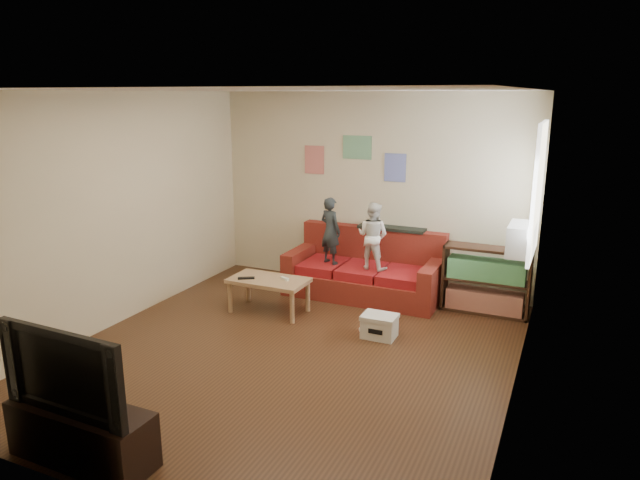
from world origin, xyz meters
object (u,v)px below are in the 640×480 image
at_px(sofa, 366,273).
at_px(file_box, 379,326).
at_px(television, 74,367).
at_px(coffee_table, 269,283).
at_px(tv_stand, 82,434).
at_px(bookshelf, 486,284).
at_px(child_a, 330,231).
at_px(child_b, 373,236).

bearing_deg(sofa, file_box, -63.82).
distance_m(sofa, file_box, 1.45).
relative_size(file_box, television, 0.34).
distance_m(coffee_table, file_box, 1.54).
bearing_deg(tv_stand, television, 0.00).
bearing_deg(coffee_table, bookshelf, 23.97).
distance_m(sofa, coffee_table, 1.43).
height_order(sofa, child_a, child_a).
bearing_deg(television, child_b, 80.23).
distance_m(child_b, tv_stand, 4.28).
distance_m(child_b, television, 4.23).
distance_m(sofa, child_b, 0.61).
xyz_separation_m(child_b, tv_stand, (-0.82, -4.15, -0.66)).
height_order(coffee_table, file_box, coffee_table).
bearing_deg(file_box, child_b, 113.49).
bearing_deg(television, tv_stand, 0.00).
bearing_deg(file_box, bookshelf, 52.98).
xyz_separation_m(file_box, television, (-1.31, -3.03, 0.63)).
xyz_separation_m(sofa, coffee_table, (-0.88, -1.12, 0.07)).
bearing_deg(child_a, bookshelf, -154.71).
distance_m(child_b, bookshelf, 1.53).
distance_m(bookshelf, tv_stand, 4.86).
height_order(coffee_table, television, television).
height_order(sofa, tv_stand, sofa).
relative_size(coffee_table, television, 0.85).
relative_size(child_a, coffee_table, 0.94).
bearing_deg(tv_stand, sofa, 81.67).
xyz_separation_m(coffee_table, bookshelf, (2.47, 1.10, 0.00)).
relative_size(child_b, tv_stand, 0.77).
xyz_separation_m(bookshelf, tv_stand, (-2.26, -4.30, -0.16)).
bearing_deg(child_b, television, 87.48).
xyz_separation_m(child_a, television, (-0.22, -4.15, -0.12)).
bearing_deg(coffee_table, child_b, 42.82).
height_order(sofa, coffee_table, sofa).
xyz_separation_m(bookshelf, file_box, (-0.96, -1.27, -0.24)).
xyz_separation_m(sofa, file_box, (0.64, -1.29, -0.17)).
xyz_separation_m(coffee_table, television, (0.21, -3.20, 0.39)).
xyz_separation_m(child_a, coffee_table, (-0.43, -0.95, -0.51)).
bearing_deg(file_box, television, -113.33).
height_order(bookshelf, television, television).
relative_size(child_a, tv_stand, 0.78).
bearing_deg(television, coffee_table, 95.09).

